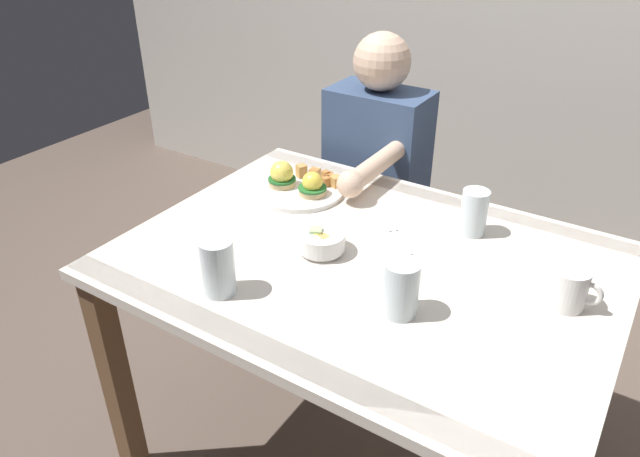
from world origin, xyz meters
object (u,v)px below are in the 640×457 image
fruit_bowl (321,241)px  fork (398,237)px  water_glass_extra (473,215)px  coffee_mug (570,287)px  dining_table (364,292)px  water_glass_near (218,270)px  eggs_benedict_plate (299,185)px  diner_person (373,175)px  water_glass_far (401,292)px

fruit_bowl → fork: bearing=51.0°
water_glass_extra → coffee_mug: bearing=-33.5°
dining_table → water_glass_near: bearing=-124.9°
dining_table → fruit_bowl: bearing=-160.5°
dining_table → eggs_benedict_plate: bearing=149.2°
coffee_mug → diner_person: size_ratio=0.10×
water_glass_far → diner_person: 0.90m
dining_table → water_glass_extra: water_glass_extra is taller
eggs_benedict_plate → fruit_bowl: 0.34m
dining_table → coffee_mug: 0.50m
fruit_bowl → eggs_benedict_plate: bearing=134.0°
coffee_mug → dining_table: bearing=-171.9°
coffee_mug → fork: (-0.44, 0.06, -0.05)m
fruit_bowl → water_glass_near: size_ratio=0.89×
water_glass_near → water_glass_far: water_glass_near is taller
fork → water_glass_far: water_glass_far is taller
water_glass_near → water_glass_far: 0.41m
water_glass_far → coffee_mug: bearing=36.2°
coffee_mug → water_glass_far: size_ratio=0.87×
water_glass_far → water_glass_near: bearing=-158.2°
eggs_benedict_plate → water_glass_near: 0.53m
water_glass_near → diner_person: 0.92m
fork → water_glass_extra: size_ratio=1.01×
eggs_benedict_plate → coffee_mug: bearing=-9.7°
fork → diner_person: 0.58m
eggs_benedict_plate → diner_person: diner_person is taller
eggs_benedict_plate → water_glass_far: size_ratio=2.10×
water_glass_near → water_glass_far: bearing=21.8°
water_glass_extra → diner_person: (-0.48, 0.34, -0.14)m
water_glass_near → water_glass_far: size_ratio=1.05×
eggs_benedict_plate → coffee_mug: (0.81, -0.14, 0.03)m
fruit_bowl → coffee_mug: bearing=10.3°
dining_table → fruit_bowl: 0.18m
coffee_mug → water_glass_near: water_glass_near is taller
dining_table → diner_person: 0.67m
eggs_benedict_plate → water_glass_far: water_glass_far is taller
water_glass_near → dining_table: bearing=55.1°
dining_table → water_glass_far: bearing=-42.8°
dining_table → water_glass_far: water_glass_far is taller
eggs_benedict_plate → coffee_mug: size_ratio=2.43×
fruit_bowl → water_glass_near: 0.29m
water_glass_far → water_glass_extra: (0.01, 0.41, -0.00)m
eggs_benedict_plate → dining_table: bearing=-30.8°
dining_table → water_glass_extra: (0.18, 0.26, 0.16)m
water_glass_near → water_glass_far: (0.38, 0.15, -0.00)m
dining_table → diner_person: bearing=116.3°
eggs_benedict_plate → water_glass_extra: 0.52m
coffee_mug → diner_person: diner_person is taller
eggs_benedict_plate → water_glass_extra: bearing=5.7°
fruit_bowl → coffee_mug: (0.57, 0.10, 0.02)m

